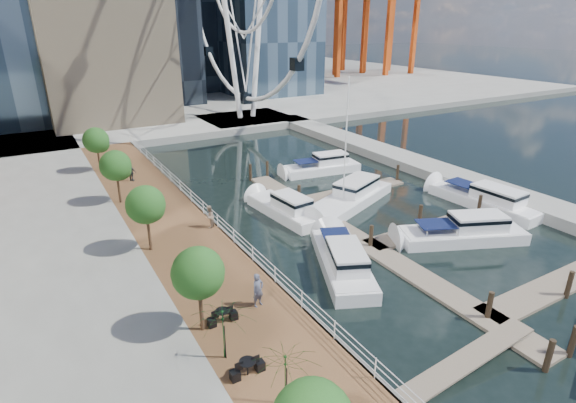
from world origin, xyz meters
The scene contains 16 objects.
ground centered at (0.00, 0.00, 0.00)m, with size 520.00×520.00×0.00m, color black.
boardwalk centered at (-9.00, 15.00, 0.50)m, with size 6.00×60.00×1.00m, color brown.
seawall centered at (-6.00, 15.00, 0.50)m, with size 0.25×60.00×1.00m, color #595954.
land_far centered at (0.00, 102.00, 0.50)m, with size 200.00×114.00×1.00m, color gray.
breakwater centered at (20.00, 20.00, 0.50)m, with size 4.00×60.00×1.00m, color gray.
pier centered at (14.00, 52.00, 0.50)m, with size 14.00×12.00×1.00m, color gray.
railing centered at (-6.10, 15.00, 1.52)m, with size 0.10×60.00×1.05m, color white, non-canonical shape.
floating_docks centered at (7.97, 9.98, 0.49)m, with size 16.00×34.00×2.60m.
port_cranes centered at (67.67, 95.67, 20.00)m, with size 40.00×52.00×38.00m.
street_trees centered at (-11.40, 14.00, 4.29)m, with size 2.60×42.60×4.60m.
cafe_tables centered at (-10.40, -2.00, 1.37)m, with size 2.50×13.70×0.74m.
yacht_foreground centered at (9.66, 5.34, 0.00)m, with size 2.78×10.36×2.15m, color silver, non-canonical shape.
pedestrian_near centered at (-8.03, 4.42, 1.98)m, with size 0.71×0.47×1.96m, color #464A5D.
pedestrian_mid centered at (-6.61, 15.28, 1.87)m, with size 0.85×0.66×1.75m, color gray.
pedestrian_far centered at (-9.27, 29.21, 1.87)m, with size 1.02×0.43×1.75m, color #31353D.
moored_yachts centered at (6.89, 12.78, 0.00)m, with size 22.69×37.20×11.50m.
Camera 1 is at (-17.14, -14.31, 15.52)m, focal length 28.00 mm.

